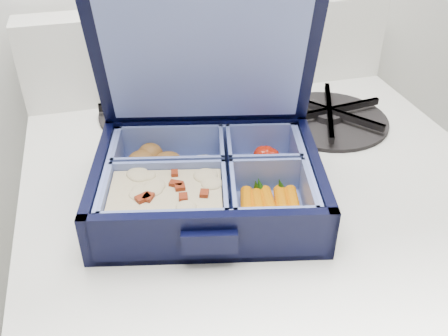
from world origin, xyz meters
name	(u,v)px	position (x,y,z in m)	size (l,w,h in m)	color
bento_box	(208,182)	(0.59, 1.65, 0.90)	(0.25, 0.20, 0.06)	black
burner_grate	(329,114)	(0.80, 1.79, 0.88)	(0.17, 0.17, 0.03)	black
burner_grate_rear	(160,108)	(0.57, 1.88, 0.88)	(0.18, 0.18, 0.02)	black
fork	(208,139)	(0.62, 1.78, 0.87)	(0.02, 0.17, 0.01)	silver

